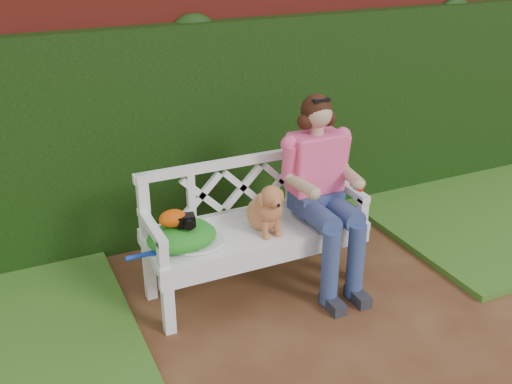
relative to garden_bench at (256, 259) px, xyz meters
name	(u,v)px	position (x,y,z in m)	size (l,w,h in m)	color
ground	(336,338)	(0.22, -0.72, -0.24)	(60.00, 60.00, 0.00)	#492213
brick_wall	(218,92)	(0.22, 1.18, 0.86)	(10.00, 0.30, 2.20)	maroon
ivy_hedge	(229,130)	(0.22, 0.96, 0.61)	(10.00, 0.18, 1.70)	#1C3D0E
grass_right	(510,206)	(2.62, 0.18, -0.21)	(2.60, 2.00, 0.05)	#285A11
garden_bench	(256,259)	(0.00, 0.00, 0.00)	(1.58, 0.60, 0.48)	white
seated_woman	(317,195)	(0.46, -0.02, 0.41)	(0.55, 0.73, 1.29)	#F12638
dog	(265,206)	(0.05, -0.05, 0.42)	(0.24, 0.33, 0.36)	brown
tennis_racket	(193,244)	(-0.46, -0.05, 0.26)	(0.68, 0.28, 0.03)	white
green_bag	(182,236)	(-0.53, -0.02, 0.32)	(0.45, 0.35, 0.15)	#1A812B
camera_item	(186,220)	(-0.50, -0.04, 0.43)	(0.11, 0.08, 0.07)	black
baseball_glove	(173,218)	(-0.58, -0.01, 0.45)	(0.17, 0.13, 0.11)	#C24106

